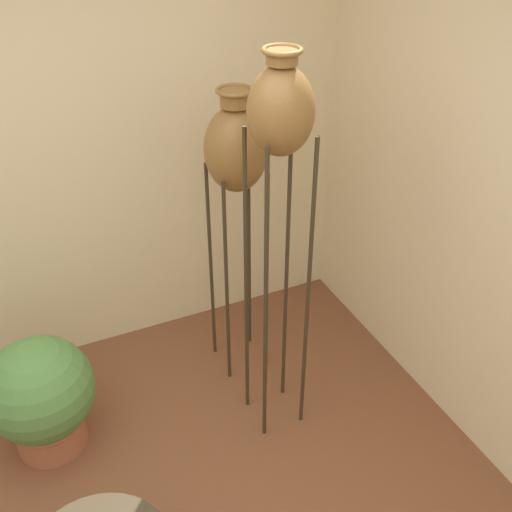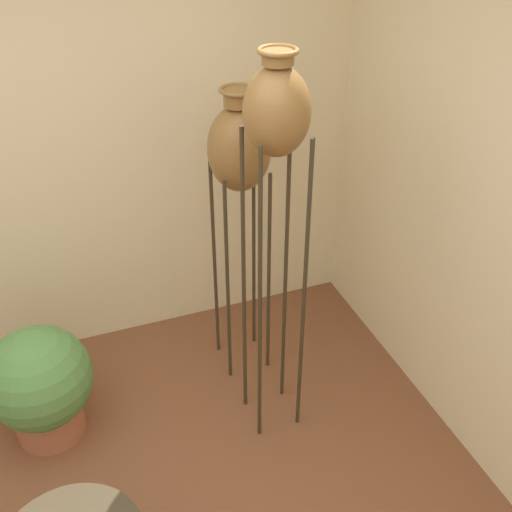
% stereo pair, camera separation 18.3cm
% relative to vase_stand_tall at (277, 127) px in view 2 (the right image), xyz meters
% --- Properties ---
extents(wall_back, '(7.80, 0.06, 2.70)m').
position_rel_vase_stand_tall_xyz_m(wall_back, '(-1.03, 1.03, -0.33)').
color(wall_back, beige).
rests_on(wall_back, ground_plane).
extents(vase_stand_tall, '(0.28, 0.28, 1.99)m').
position_rel_vase_stand_tall_xyz_m(vase_stand_tall, '(0.00, 0.00, 0.00)').
color(vase_stand_tall, '#382D1E').
rests_on(vase_stand_tall, ground_plane).
extents(vase_stand_medium, '(0.32, 0.32, 1.69)m').
position_rel_vase_stand_tall_xyz_m(vase_stand_medium, '(0.00, 0.48, -0.31)').
color(vase_stand_medium, '#382D1E').
rests_on(vase_stand_medium, ground_plane).
extents(potted_plant, '(0.54, 0.54, 0.66)m').
position_rel_vase_stand_tall_xyz_m(potted_plant, '(-1.15, 0.30, -1.33)').
color(potted_plant, '#B26647').
rests_on(potted_plant, ground_plane).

